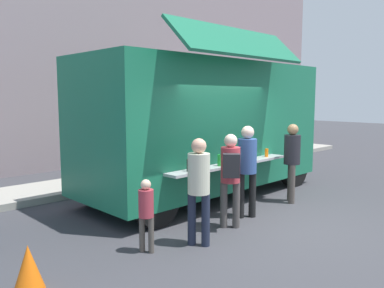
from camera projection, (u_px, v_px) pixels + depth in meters
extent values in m
plane|color=#38383D|center=(273.00, 223.00, 7.04)|extent=(60.00, 60.00, 0.00)
cube|color=#1A724D|center=(205.00, 123.00, 8.94)|extent=(6.03, 2.37, 2.76)
cube|color=#1A724D|center=(240.00, 42.00, 7.29)|extent=(3.31, 0.75, 0.66)
cube|color=black|center=(224.00, 111.00, 7.72)|extent=(3.13, 0.15, 1.24)
cube|color=#B7B7BC|center=(231.00, 164.00, 7.70)|extent=(3.30, 0.40, 0.05)
cylinder|color=black|center=(189.00, 165.00, 6.83)|extent=(0.08, 0.08, 0.21)
cylinder|color=black|center=(204.00, 162.00, 7.14)|extent=(0.08, 0.08, 0.23)
cylinder|color=green|center=(220.00, 160.00, 7.36)|extent=(0.08, 0.08, 0.22)
cylinder|color=silver|center=(231.00, 158.00, 7.70)|extent=(0.07, 0.07, 0.20)
cylinder|color=orange|center=(244.00, 155.00, 7.97)|extent=(0.08, 0.08, 0.23)
cylinder|color=red|center=(254.00, 154.00, 8.28)|extent=(0.06, 0.06, 0.19)
cylinder|color=orange|center=(267.00, 153.00, 8.51)|extent=(0.08, 0.08, 0.18)
cube|color=black|center=(277.00, 101.00, 10.94)|extent=(0.11, 1.94, 1.21)
cylinder|color=black|center=(234.00, 160.00, 11.39)|extent=(0.90, 0.28, 0.90)
cylinder|color=black|center=(294.00, 169.00, 9.99)|extent=(0.90, 0.28, 0.90)
cylinder|color=black|center=(96.00, 184.00, 8.19)|extent=(0.90, 0.28, 0.90)
cylinder|color=black|center=(156.00, 202.00, 6.79)|extent=(0.90, 0.28, 0.90)
cone|color=orange|center=(29.00, 268.00, 4.58)|extent=(0.36, 0.36, 0.55)
cylinder|color=#306637|center=(235.00, 149.00, 13.38)|extent=(0.60, 0.60, 1.03)
cylinder|color=black|center=(241.00, 195.00, 7.33)|extent=(0.14, 0.14, 0.86)
cylinder|color=black|center=(252.00, 195.00, 7.38)|extent=(0.14, 0.14, 0.86)
cylinder|color=#304E8A|center=(247.00, 156.00, 7.26)|extent=(0.36, 0.36, 0.65)
sphere|color=beige|center=(248.00, 132.00, 7.21)|extent=(0.24, 0.24, 0.24)
cube|color=brown|center=(233.00, 171.00, 7.24)|extent=(0.26, 0.24, 0.25)
cylinder|color=#4A4644|center=(224.00, 205.00, 6.78)|extent=(0.13, 0.13, 0.81)
cylinder|color=#4A4644|center=(236.00, 205.00, 6.77)|extent=(0.13, 0.13, 0.81)
cylinder|color=#B73541|center=(230.00, 165.00, 6.69)|extent=(0.34, 0.34, 0.61)
sphere|color=beige|center=(231.00, 141.00, 6.64)|extent=(0.23, 0.23, 0.23)
cube|color=#232327|center=(231.00, 166.00, 6.43)|extent=(0.32, 0.32, 0.40)
cylinder|color=#1D2538|center=(192.00, 219.00, 5.98)|extent=(0.13, 0.13, 0.82)
cylinder|color=#1D2538|center=(206.00, 220.00, 5.92)|extent=(0.13, 0.13, 0.82)
cylinder|color=beige|center=(199.00, 174.00, 5.87)|extent=(0.34, 0.34, 0.62)
sphere|color=#DEA586|center=(199.00, 146.00, 5.82)|extent=(0.23, 0.23, 0.23)
cylinder|color=#504741|center=(292.00, 184.00, 8.33)|extent=(0.13, 0.13, 0.84)
cylinder|color=#504741|center=(291.00, 182.00, 8.55)|extent=(0.13, 0.13, 0.84)
cylinder|color=#232228|center=(292.00, 150.00, 8.35)|extent=(0.35, 0.35, 0.63)
sphere|color=#9C754F|center=(293.00, 129.00, 8.30)|extent=(0.24, 0.24, 0.24)
cylinder|color=#504942|center=(142.00, 234.00, 5.71)|extent=(0.09, 0.09, 0.54)
cylinder|color=#504942|center=(151.00, 235.00, 5.67)|extent=(0.09, 0.09, 0.54)
cylinder|color=#AA3643|center=(146.00, 203.00, 5.64)|extent=(0.22, 0.22, 0.41)
sphere|color=beige|center=(146.00, 185.00, 5.60)|extent=(0.15, 0.15, 0.15)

